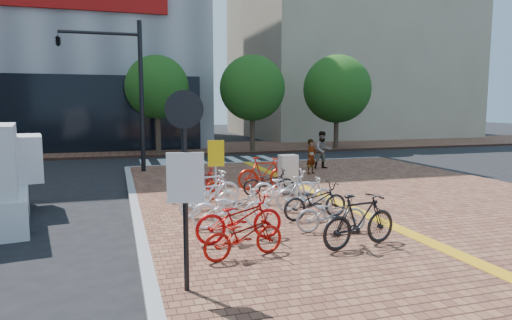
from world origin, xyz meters
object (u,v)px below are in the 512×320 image
object	(u,v)px
bike_8	(331,214)
pedestrian_a	(311,157)
traffic_light_pole	(104,68)
bike_3	(209,198)
bike_13	(264,173)
notice_sign	(185,167)
bike_4	(210,189)
bike_0	(244,235)
bike_10	(305,194)
bike_11	(285,187)
pedestrian_b	(323,150)
yellow_sign	(216,159)
bike_7	(360,220)
bike_12	(269,182)
utility_box	(288,174)
bike_2	(231,208)
bike_9	(315,201)
bike_6	(198,180)
bike_1	(239,218)
bike_5	(196,187)

from	to	relation	value
bike_8	pedestrian_a	world-z (taller)	pedestrian_a
traffic_light_pole	bike_3	bearing A→B (deg)	-73.50
bike_13	traffic_light_pole	world-z (taller)	traffic_light_pole
notice_sign	bike_4	bearing A→B (deg)	75.09
bike_3	bike_0	bearing A→B (deg)	171.20
bike_10	pedestrian_a	xyz separation A→B (m)	(3.05, 6.44, 0.25)
pedestrian_a	bike_13	bearing A→B (deg)	-164.98
bike_3	bike_11	world-z (taller)	bike_11
pedestrian_b	yellow_sign	xyz separation A→B (m)	(-6.29, -5.49, 0.43)
bike_13	pedestrian_a	bearing A→B (deg)	-47.89
bike_4	bike_13	size ratio (longest dim) A/B	0.98
bike_7	yellow_sign	distance (m)	5.95
bike_12	utility_box	xyz separation A→B (m)	(0.79, 0.34, 0.20)
bike_8	yellow_sign	xyz separation A→B (m)	(-1.81, 4.39, 0.86)
bike_10	traffic_light_pole	world-z (taller)	traffic_light_pole
pedestrian_a	bike_8	bearing A→B (deg)	-138.70
pedestrian_b	traffic_light_pole	world-z (taller)	traffic_light_pole
bike_2	pedestrian_b	bearing A→B (deg)	-31.11
bike_2	bike_13	distance (m)	5.23
bike_12	pedestrian_b	size ratio (longest dim) A/B	0.98
pedestrian_a	bike_2	bearing A→B (deg)	-153.62
bike_9	yellow_sign	size ratio (longest dim) A/B	0.97
bike_3	bike_9	xyz separation A→B (m)	(2.61, -1.07, -0.02)
traffic_light_pole	bike_0	bearing A→B (deg)	-77.88
bike_11	utility_box	bearing A→B (deg)	-15.27
bike_2	bike_8	size ratio (longest dim) A/B	1.15
bike_6	notice_sign	size ratio (longest dim) A/B	0.52
bike_8	bike_13	distance (m)	5.69
pedestrian_a	notice_sign	size ratio (longest dim) A/B	0.47
pedestrian_b	bike_9	bearing A→B (deg)	-111.28
bike_1	bike_5	distance (m)	4.46
traffic_light_pole	bike_12	bearing A→B (deg)	-53.58
bike_1	yellow_sign	distance (m)	4.56
bike_7	yellow_sign	world-z (taller)	yellow_sign
bike_4	bike_0	bearing A→B (deg)	166.96
bike_11	pedestrian_b	bearing A→B (deg)	-24.73
bike_3	bike_11	distance (m)	2.68
bike_2	bike_12	world-z (taller)	bike_2
bike_9	bike_5	bearing A→B (deg)	34.60
bike_10	pedestrian_a	distance (m)	7.13
bike_12	utility_box	world-z (taller)	utility_box
bike_4	bike_13	xyz separation A→B (m)	(2.43, 2.39, 0.01)
bike_10	bike_3	bearing A→B (deg)	95.96
bike_13	pedestrian_b	xyz separation A→B (m)	(4.27, 4.19, 0.30)
bike_11	utility_box	size ratio (longest dim) A/B	1.53
bike_7	bike_8	xyz separation A→B (m)	(-0.05, 1.21, -0.13)
bike_6	bike_13	xyz separation A→B (m)	(2.36, 0.00, 0.14)
bike_2	yellow_sign	xyz separation A→B (m)	(0.35, 3.37, 0.80)
bike_5	bike_13	size ratio (longest dim) A/B	0.90
bike_12	pedestrian_a	distance (m)	5.22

